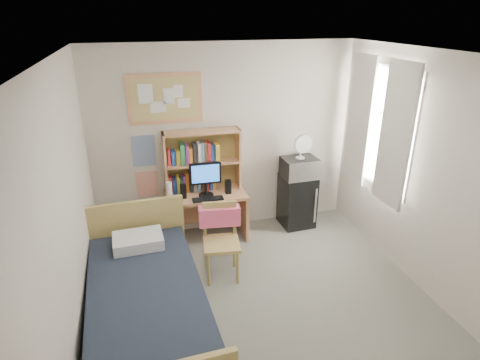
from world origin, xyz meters
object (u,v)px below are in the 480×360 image
object	(u,v)px
desk_chair	(221,243)
speaker_right	(228,187)
bed	(148,313)
bulletin_board	(165,99)
desk_fan	(301,147)
mini_fridge	(297,200)
microwave	(299,168)
desk	(206,216)
speaker_left	(183,191)
monitor	(206,180)

from	to	relation	value
desk_chair	speaker_right	bearing A→B (deg)	78.74
bed	bulletin_board	bearing A→B (deg)	74.57
bed	desk_fan	xyz separation A→B (m)	(2.25, 1.73, 0.91)
bulletin_board	bed	xyz separation A→B (m)	(-0.46, -1.99, -1.63)
mini_fridge	microwave	world-z (taller)	microwave
mini_fridge	speaker_right	world-z (taller)	speaker_right
desk_chair	microwave	bearing A→B (deg)	42.45
desk	speaker_left	size ratio (longest dim) A/B	5.81
monitor	speaker_left	world-z (taller)	monitor
bed	microwave	distance (m)	2.90
desk_chair	monitor	xyz separation A→B (m)	(-0.01, 0.87, 0.44)
speaker_right	desk_fan	distance (m)	1.15
bulletin_board	microwave	world-z (taller)	bulletin_board
speaker_left	speaker_right	xyz separation A→B (m)	(0.60, -0.01, 0.00)
monitor	speaker_right	world-z (taller)	monitor
bed	desk_fan	size ratio (longest dim) A/B	6.74
bulletin_board	monitor	bearing A→B (deg)	-39.20
desk	microwave	world-z (taller)	microwave
desk_chair	monitor	world-z (taller)	monitor
microwave	speaker_left	bearing A→B (deg)	-179.68
mini_fridge	desk	bearing A→B (deg)	179.44
bulletin_board	speaker_right	bearing A→B (deg)	-25.85
mini_fridge	speaker_right	xyz separation A→B (m)	(-1.06, -0.11, 0.38)
speaker_right	desk_fan	bearing A→B (deg)	5.69
desk_chair	speaker_left	world-z (taller)	desk_chair
mini_fridge	microwave	distance (m)	0.52
desk	desk_chair	bearing A→B (deg)	-88.45
speaker_left	desk_fan	world-z (taller)	desk_fan
bed	desk_fan	bearing A→B (deg)	35.28
desk	mini_fridge	world-z (taller)	mini_fridge
speaker_right	desk_chair	bearing A→B (deg)	-107.61
bulletin_board	speaker_left	world-z (taller)	bulletin_board
bulletin_board	monitor	xyz separation A→B (m)	(0.42, -0.34, -1.02)
desk	desk_chair	distance (m)	0.93
bed	monitor	xyz separation A→B (m)	(0.89, 1.65, 0.60)
bed	monitor	distance (m)	1.97
microwave	speaker_right	bearing A→B (deg)	-177.63
bulletin_board	monitor	size ratio (longest dim) A/B	2.13
desk	speaker_left	bearing A→B (deg)	-168.69
microwave	desk_chair	bearing A→B (deg)	-147.22
desk_chair	speaker_right	world-z (taller)	desk_chair
mini_fridge	bed	world-z (taller)	mini_fridge
desk	desk_chair	world-z (taller)	desk_chair
mini_fridge	speaker_right	bearing A→B (deg)	-176.55
bulletin_board	desk_chair	bearing A→B (deg)	-70.41
monitor	microwave	size ratio (longest dim) A/B	0.92
bed	desk_chair	bearing A→B (deg)	38.83
bulletin_board	bed	bearing A→B (deg)	-103.13
desk_chair	desk_fan	bearing A→B (deg)	42.45
monitor	microwave	distance (m)	1.36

